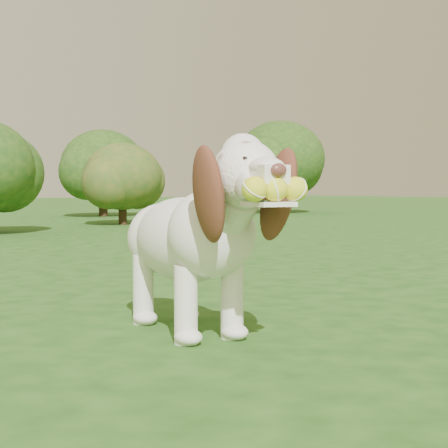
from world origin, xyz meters
TOP-DOWN VIEW (x-y plane):
  - ground at (0.00, 0.00)m, footprint 80.00×80.00m
  - dog at (-0.10, 0.02)m, footprint 0.56×1.29m
  - shrub_h at (10.03, 10.61)m, footprint 2.26×2.26m
  - shrub_d at (4.09, 8.15)m, footprint 1.37×1.37m
  - shrub_f at (5.45, 11.46)m, footprint 1.88×1.88m

SIDE VIEW (x-z plane):
  - ground at x=0.00m, z-range 0.00..0.00m
  - dog at x=-0.10m, z-range 0.03..0.87m
  - shrub_d at x=4.09m, z-range 0.13..1.55m
  - shrub_f at x=5.45m, z-range 0.17..2.11m
  - shrub_h at x=10.03m, z-range 0.21..2.55m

